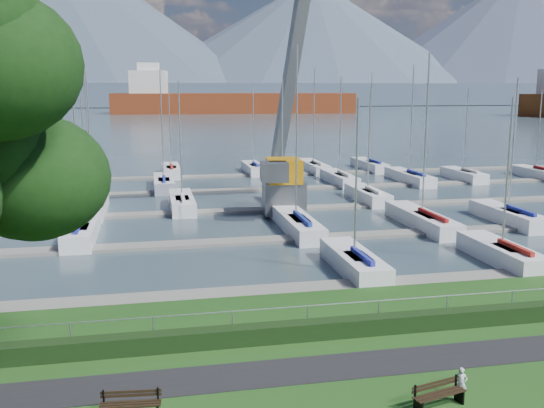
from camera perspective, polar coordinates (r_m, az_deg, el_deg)
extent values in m
cube|color=black|center=(22.39, 7.92, -14.79)|extent=(160.00, 2.00, 0.04)
cube|color=#3A4C55|center=(282.25, -10.18, 8.69)|extent=(800.00, 540.00, 0.20)
cube|color=black|center=(24.51, 5.89, -11.54)|extent=(80.00, 0.70, 0.70)
cylinder|color=#96979E|center=(24.55, 5.65, -9.36)|extent=(80.00, 0.04, 0.04)
cube|color=#4A596C|center=(352.07, -10.51, 10.13)|extent=(900.00, 80.00, 12.00)
cone|color=#3E4A5A|center=(430.93, -22.11, 16.51)|extent=(340.00, 340.00, 115.00)
cone|color=#445063|center=(448.72, 3.79, 15.08)|extent=(300.00, 300.00, 85.00)
cone|color=#3F465C|center=(528.47, 22.20, 14.50)|extent=(320.00, 320.00, 100.00)
cube|color=gray|center=(30.48, 2.27, -8.06)|extent=(90.00, 1.60, 0.25)
cube|color=slate|center=(39.86, -1.15, -3.48)|extent=(90.00, 1.60, 0.25)
cube|color=gray|center=(49.48, -3.23, -0.66)|extent=(90.00, 1.60, 0.25)
cube|color=slate|center=(59.23, -4.62, 1.25)|extent=(90.00, 1.60, 0.25)
cube|color=gray|center=(69.05, -5.62, 2.61)|extent=(90.00, 1.60, 0.25)
cube|color=black|center=(19.56, -15.57, -17.03)|extent=(0.05, 0.05, 0.40)
cube|color=black|center=(19.35, -10.69, -17.12)|extent=(0.05, 0.05, 0.40)
cube|color=black|center=(19.24, -13.24, -18.07)|extent=(1.80, 0.28, 0.04)
cube|color=black|center=(19.37, -13.19, -17.86)|extent=(1.80, 0.28, 0.04)
cube|color=black|center=(19.51, -13.13, -17.65)|extent=(1.80, 0.28, 0.04)
cube|color=black|center=(19.47, -13.13, -17.14)|extent=(1.80, 0.22, 0.08)
cube|color=black|center=(19.41, -13.15, -16.82)|extent=(1.80, 0.22, 0.08)
cube|color=black|center=(19.74, 13.61, -18.05)|extent=(0.15, 0.40, 0.45)
cube|color=black|center=(19.66, 13.32, -16.76)|extent=(0.06, 0.06, 0.40)
cube|color=black|center=(20.68, 17.21, -16.82)|extent=(0.15, 0.40, 0.45)
cube|color=black|center=(20.61, 16.93, -15.59)|extent=(0.06, 0.06, 0.40)
cube|color=black|center=(20.00, 15.78, -17.03)|extent=(1.77, 0.53, 0.04)
cube|color=black|center=(20.10, 15.49, -16.87)|extent=(1.77, 0.53, 0.04)
cube|color=black|center=(20.19, 15.20, -16.70)|extent=(1.77, 0.53, 0.04)
cube|color=black|center=(20.15, 15.13, -16.22)|extent=(1.76, 0.47, 0.08)
cube|color=black|center=(20.10, 15.15, -15.92)|extent=(1.76, 0.47, 0.08)
imported|color=silver|center=(21.05, 17.41, -15.43)|extent=(0.44, 0.36, 1.04)
sphere|color=black|center=(18.59, -21.41, 2.33)|extent=(4.25, 4.25, 4.25)
cube|color=#54575B|center=(47.85, 1.12, 0.69)|extent=(3.51, 3.51, 2.60)
cube|color=#C37D0B|center=(47.52, 1.13, 3.19)|extent=(2.93, 3.65, 1.80)
cube|color=#5B5E63|center=(51.94, 2.05, 13.79)|extent=(1.81, 11.26, 19.89)
cube|color=#58595F|center=(45.30, 0.20, 3.06)|extent=(2.21, 2.39, 1.40)
cube|color=maroon|center=(242.84, -3.56, 9.19)|extent=(95.15, 25.33, 10.00)
cube|color=silver|center=(242.99, -11.50, 10.77)|extent=(15.06, 15.06, 12.00)
cube|color=silver|center=(243.10, -11.56, 12.42)|extent=(8.60, 8.60, 4.00)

